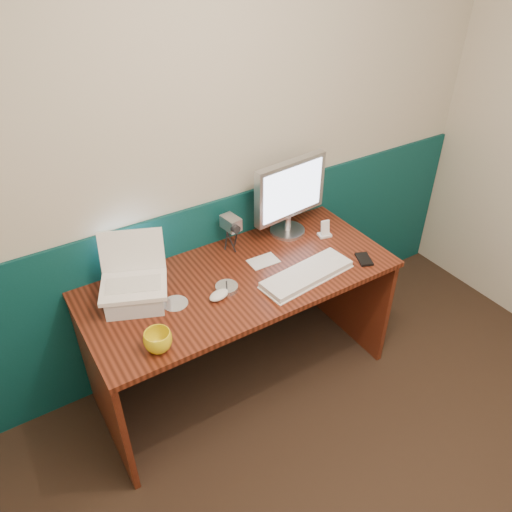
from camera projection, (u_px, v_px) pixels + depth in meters
back_wall at (219, 155)px, 2.54m from camera, size 3.50×0.04×2.50m
wainscot at (225, 273)px, 2.96m from camera, size 3.48×0.02×1.00m
desk at (242, 331)px, 2.74m from camera, size 1.60×0.70×0.75m
laptop_riser at (135, 296)px, 2.33m from camera, size 0.33×0.30×0.09m
laptop at (130, 267)px, 2.23m from camera, size 0.37×0.33×0.25m
monitor at (289, 197)px, 2.74m from camera, size 0.47×0.18×0.46m
keyboard at (307, 275)px, 2.52m from camera, size 0.51×0.22×0.03m
mouse_right at (335, 260)px, 2.61m from camera, size 0.12×0.09×0.04m
mouse_left at (219, 295)px, 2.38m from camera, size 0.12×0.09×0.04m
mug at (158, 341)px, 2.09m from camera, size 0.14×0.14×0.10m
camcorder at (231, 235)px, 2.68m from camera, size 0.10×0.13×0.18m
cd_spindle at (227, 288)px, 2.44m from camera, size 0.11×0.11×0.02m
cd_loose_a at (175, 303)px, 2.36m from camera, size 0.12×0.12×0.00m
pen at (310, 263)px, 2.61m from camera, size 0.13×0.06×0.01m
papers at (263, 261)px, 2.63m from camera, size 0.16×0.11×0.00m
dock at (324, 235)px, 2.83m from camera, size 0.08×0.07×0.01m
music_player at (325, 228)px, 2.80m from camera, size 0.05×0.03×0.09m
pda at (364, 259)px, 2.64m from camera, size 0.11×0.13×0.01m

